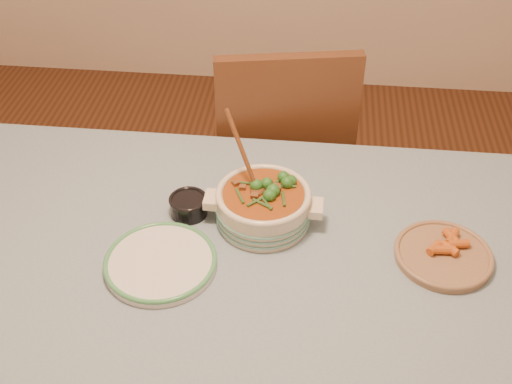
% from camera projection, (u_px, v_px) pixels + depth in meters
% --- Properties ---
extents(dining_table, '(1.68, 1.08, 0.76)m').
position_uv_depth(dining_table, '(213.00, 285.00, 1.66)').
color(dining_table, brown).
rests_on(dining_table, floor).
extents(stew_casserole, '(0.31, 0.25, 0.30)m').
position_uv_depth(stew_casserole, '(263.00, 203.00, 1.68)').
color(stew_casserole, beige).
rests_on(stew_casserole, dining_table).
extents(white_plate, '(0.37, 0.37, 0.02)m').
position_uv_depth(white_plate, '(161.00, 262.00, 1.58)').
color(white_plate, silver).
rests_on(white_plate, dining_table).
extents(condiment_bowl, '(0.12, 0.12, 0.06)m').
position_uv_depth(condiment_bowl, '(189.00, 205.00, 1.72)').
color(condiment_bowl, black).
rests_on(condiment_bowl, dining_table).
extents(fried_plate, '(0.32, 0.32, 0.04)m').
position_uv_depth(fried_plate, '(444.00, 254.00, 1.60)').
color(fried_plate, '#957452').
rests_on(fried_plate, dining_table).
extents(chair_far, '(0.54, 0.54, 0.99)m').
position_uv_depth(chair_far, '(282.00, 149.00, 2.30)').
color(chair_far, '#5A301B').
rests_on(chair_far, floor).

